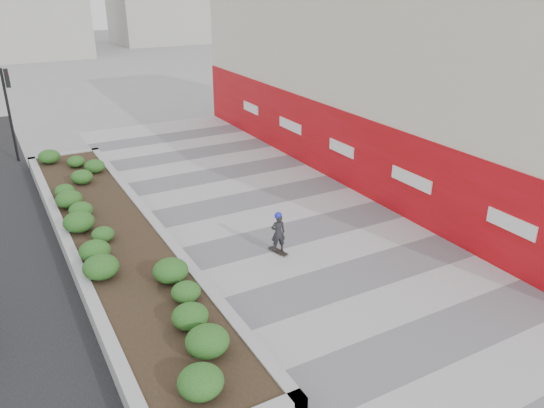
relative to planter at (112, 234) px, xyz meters
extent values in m
plane|color=gray|center=(5.50, -7.00, -0.42)|extent=(160.00, 160.00, 0.00)
cube|color=#A8A8AD|center=(5.50, -4.00, -0.41)|extent=(8.00, 36.00, 0.01)
cube|color=beige|center=(12.50, 2.00, 3.58)|extent=(6.00, 24.00, 8.00)
cube|color=red|center=(9.52, 2.00, 1.08)|extent=(0.12, 24.00, 3.00)
cube|color=#9E9EA0|center=(0.00, 8.85, -0.14)|extent=(3.00, 0.30, 0.55)
cube|color=#9E9EA0|center=(-1.35, 0.00, -0.14)|extent=(0.30, 18.00, 0.55)
cube|color=#9E9EA0|center=(1.35, 0.00, -0.14)|extent=(0.30, 18.00, 0.55)
cube|color=#2D2116|center=(0.00, 0.00, -0.17)|extent=(2.40, 17.40, 0.50)
cylinder|color=black|center=(-1.80, 10.50, 1.68)|extent=(0.12, 0.12, 4.20)
cube|color=black|center=(-1.62, 10.50, 3.33)|extent=(0.18, 0.28, 0.80)
cylinder|color=#595654|center=(6.00, -4.00, -0.42)|extent=(0.44, 0.44, 0.01)
cube|color=black|center=(4.30, -2.93, -0.35)|extent=(0.36, 0.75, 0.02)
imported|color=black|center=(4.30, -2.93, 0.27)|extent=(0.50, 0.38, 1.22)
sphere|color=#1A22DD|center=(4.30, -2.93, 0.84)|extent=(0.23, 0.23, 0.23)
camera|label=1|loc=(-2.82, -15.39, 7.43)|focal=35.00mm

